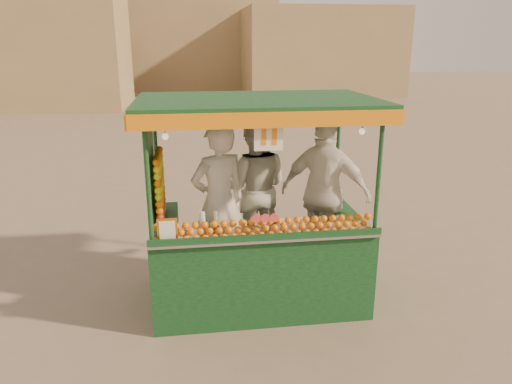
{
  "coord_description": "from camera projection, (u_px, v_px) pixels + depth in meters",
  "views": [
    {
      "loc": [
        -1.04,
        -5.52,
        3.04
      ],
      "look_at": [
        -0.29,
        -0.23,
        1.38
      ],
      "focal_mm": 33.8,
      "sensor_mm": 36.0,
      "label": 1
    }
  ],
  "objects": [
    {
      "name": "vendor_right",
      "position": [
        325.0,
        193.0,
        5.96
      ],
      "size": [
        1.21,
        1.0,
        1.94
      ],
      "rotation": [
        0.0,
        0.0,
        2.59
      ],
      "color": "white",
      "rests_on": "ground"
    },
    {
      "name": "vendor_left",
      "position": [
        219.0,
        202.0,
        5.69
      ],
      "size": [
        0.81,
        0.68,
        1.9
      ],
      "rotation": [
        0.0,
        0.0,
        3.53
      ],
      "color": "silver",
      "rests_on": "ground"
    },
    {
      "name": "ground",
      "position": [
        276.0,
        287.0,
        6.26
      ],
      "size": [
        90.0,
        90.0,
        0.0
      ],
      "primitive_type": "plane",
      "color": "#706250",
      "rests_on": "ground"
    },
    {
      "name": "building_right",
      "position": [
        319.0,
        52.0,
        29.15
      ],
      "size": [
        9.0,
        6.0,
        5.0
      ],
      "primitive_type": "cube",
      "color": "#9B8158",
      "rests_on": "ground"
    },
    {
      "name": "building_left",
      "position": [
        17.0,
        43.0,
        23.08
      ],
      "size": [
        10.0,
        6.0,
        6.0
      ],
      "primitive_type": "cube",
      "color": "#9B8158",
      "rests_on": "ground"
    },
    {
      "name": "vendor_middle",
      "position": [
        254.0,
        188.0,
        6.24
      ],
      "size": [
        1.05,
        0.89,
        1.9
      ],
      "rotation": [
        0.0,
        0.0,
        2.95
      ],
      "color": "beige",
      "rests_on": "ground"
    },
    {
      "name": "building_center",
      "position": [
        170.0,
        36.0,
        33.32
      ],
      "size": [
        14.0,
        7.0,
        7.0
      ],
      "primitive_type": "cube",
      "color": "#9B8158",
      "rests_on": "ground"
    },
    {
      "name": "juice_cart",
      "position": [
        253.0,
        240.0,
        5.7
      ],
      "size": [
        2.7,
        1.75,
        2.45
      ],
      "color": "#0D311A",
      "rests_on": "ground"
    }
  ]
}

